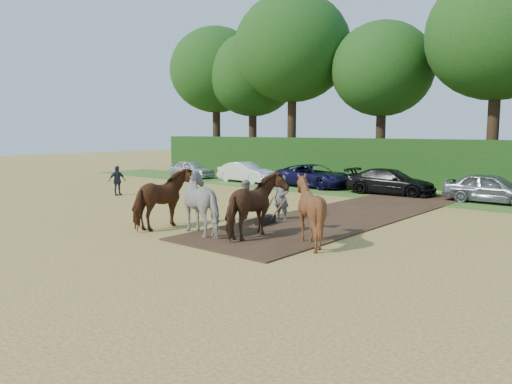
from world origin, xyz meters
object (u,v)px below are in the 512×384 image
object	(u,v)px
spectator_near	(247,202)
spectator_far	(117,181)
parked_cars	(473,188)
plough_team	(233,204)

from	to	relation	value
spectator_near	spectator_far	bearing A→B (deg)	86.51
spectator_far	parked_cars	bearing A→B (deg)	-48.17
spectator_near	plough_team	xyz separation A→B (m)	(1.09, -1.94, 0.24)
spectator_far	plough_team	bearing A→B (deg)	-97.03
spectator_far	parked_cars	size ratio (longest dim) A/B	0.04
spectator_near	parked_cars	xyz separation A→B (m)	(4.75, 11.54, -0.13)
spectator_far	plough_team	distance (m)	12.55
spectator_near	spectator_far	xyz separation A→B (m)	(-10.93, 1.65, -0.03)
plough_team	parked_cars	bearing A→B (deg)	74.81
parked_cars	spectator_far	bearing A→B (deg)	-147.75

